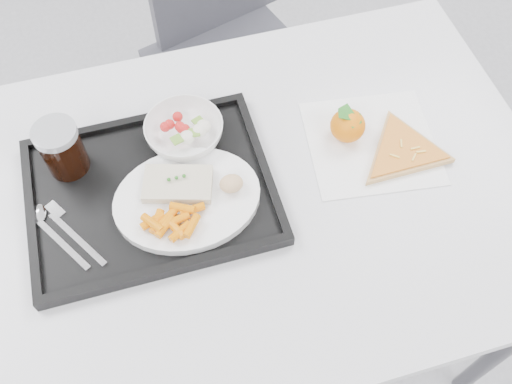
{
  "coord_description": "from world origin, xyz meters",
  "views": [
    {
      "loc": [
        -0.12,
        -0.25,
        1.66
      ],
      "look_at": [
        0.03,
        0.28,
        0.77
      ],
      "focal_mm": 40.0,
      "sensor_mm": 36.0,
      "label": 1
    }
  ],
  "objects_px": {
    "dinner_plate": "(187,199)",
    "cola_glass": "(62,148)",
    "table": "(238,210)",
    "chair": "(229,28)",
    "tray": "(151,192)",
    "salad_bowl": "(184,132)",
    "pizza_slice": "(403,151)",
    "tangerine": "(348,125)"
  },
  "relations": [
    {
      "from": "salad_bowl",
      "to": "tangerine",
      "type": "distance_m",
      "value": 0.32
    },
    {
      "from": "tray",
      "to": "dinner_plate",
      "type": "bearing_deg",
      "value": -35.04
    },
    {
      "from": "chair",
      "to": "dinner_plate",
      "type": "height_order",
      "value": "chair"
    },
    {
      "from": "pizza_slice",
      "to": "cola_glass",
      "type": "bearing_deg",
      "value": 167.29
    },
    {
      "from": "table",
      "to": "salad_bowl",
      "type": "xyz_separation_m",
      "value": [
        -0.07,
        0.14,
        0.11
      ]
    },
    {
      "from": "table",
      "to": "chair",
      "type": "xyz_separation_m",
      "value": [
        0.15,
        0.66,
        -0.15
      ]
    },
    {
      "from": "dinner_plate",
      "to": "tray",
      "type": "bearing_deg",
      "value": 144.96
    },
    {
      "from": "tray",
      "to": "salad_bowl",
      "type": "xyz_separation_m",
      "value": [
        0.09,
        0.1,
        0.03
      ]
    },
    {
      "from": "tray",
      "to": "pizza_slice",
      "type": "bearing_deg",
      "value": -5.09
    },
    {
      "from": "table",
      "to": "tray",
      "type": "relative_size",
      "value": 2.67
    },
    {
      "from": "tray",
      "to": "chair",
      "type": "bearing_deg",
      "value": 64.04
    },
    {
      "from": "tangerine",
      "to": "pizza_slice",
      "type": "height_order",
      "value": "tangerine"
    },
    {
      "from": "tray",
      "to": "dinner_plate",
      "type": "xyz_separation_m",
      "value": [
        0.06,
        -0.04,
        0.02
      ]
    },
    {
      "from": "dinner_plate",
      "to": "pizza_slice",
      "type": "bearing_deg",
      "value": -0.09
    },
    {
      "from": "cola_glass",
      "to": "salad_bowl",
      "type": "bearing_deg",
      "value": -0.02
    },
    {
      "from": "table",
      "to": "dinner_plate",
      "type": "height_order",
      "value": "dinner_plate"
    },
    {
      "from": "table",
      "to": "chair",
      "type": "bearing_deg",
      "value": 77.37
    },
    {
      "from": "tray",
      "to": "cola_glass",
      "type": "bearing_deg",
      "value": 144.56
    },
    {
      "from": "tangerine",
      "to": "table",
      "type": "bearing_deg",
      "value": -164.39
    },
    {
      "from": "table",
      "to": "dinner_plate",
      "type": "bearing_deg",
      "value": -178.38
    },
    {
      "from": "dinner_plate",
      "to": "salad_bowl",
      "type": "height_order",
      "value": "salad_bowl"
    },
    {
      "from": "salad_bowl",
      "to": "tray",
      "type": "bearing_deg",
      "value": -131.99
    },
    {
      "from": "cola_glass",
      "to": "tangerine",
      "type": "height_order",
      "value": "cola_glass"
    },
    {
      "from": "chair",
      "to": "tangerine",
      "type": "height_order",
      "value": "chair"
    },
    {
      "from": "table",
      "to": "tangerine",
      "type": "height_order",
      "value": "tangerine"
    },
    {
      "from": "tray",
      "to": "pizza_slice",
      "type": "height_order",
      "value": "tray"
    },
    {
      "from": "dinner_plate",
      "to": "cola_glass",
      "type": "relative_size",
      "value": 2.5
    },
    {
      "from": "dinner_plate",
      "to": "pizza_slice",
      "type": "height_order",
      "value": "dinner_plate"
    },
    {
      "from": "tangerine",
      "to": "pizza_slice",
      "type": "distance_m",
      "value": 0.12
    },
    {
      "from": "chair",
      "to": "tangerine",
      "type": "xyz_separation_m",
      "value": [
        0.1,
        -0.6,
        0.25
      ]
    },
    {
      "from": "chair",
      "to": "cola_glass",
      "type": "distance_m",
      "value": 0.74
    },
    {
      "from": "table",
      "to": "cola_glass",
      "type": "xyz_separation_m",
      "value": [
        -0.29,
        0.14,
        0.14
      ]
    },
    {
      "from": "tray",
      "to": "table",
      "type": "bearing_deg",
      "value": -14.61
    },
    {
      "from": "chair",
      "to": "salad_bowl",
      "type": "relative_size",
      "value": 6.11
    },
    {
      "from": "chair",
      "to": "tray",
      "type": "bearing_deg",
      "value": -115.96
    },
    {
      "from": "cola_glass",
      "to": "table",
      "type": "bearing_deg",
      "value": -25.31
    },
    {
      "from": "table",
      "to": "tangerine",
      "type": "bearing_deg",
      "value": 15.61
    },
    {
      "from": "salad_bowl",
      "to": "cola_glass",
      "type": "distance_m",
      "value": 0.23
    },
    {
      "from": "salad_bowl",
      "to": "pizza_slice",
      "type": "relative_size",
      "value": 0.51
    },
    {
      "from": "dinner_plate",
      "to": "salad_bowl",
      "type": "relative_size",
      "value": 1.78
    },
    {
      "from": "cola_glass",
      "to": "tray",
      "type": "bearing_deg",
      "value": -35.44
    },
    {
      "from": "salad_bowl",
      "to": "dinner_plate",
      "type": "bearing_deg",
      "value": -100.78
    }
  ]
}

